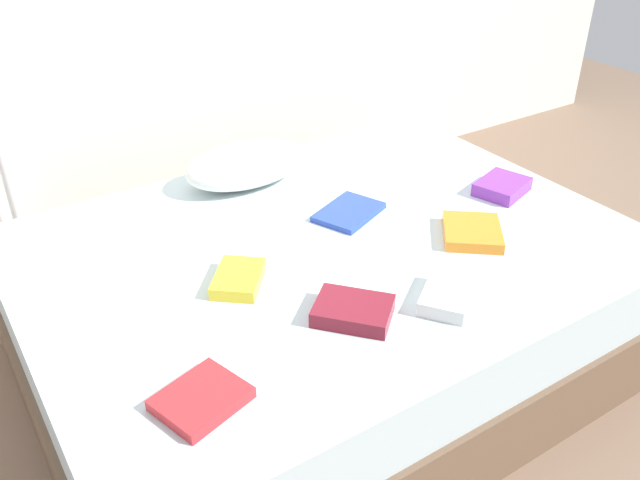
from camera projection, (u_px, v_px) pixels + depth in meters
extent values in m
plane|color=#7F6651|center=(327.00, 356.00, 2.49)|extent=(8.00, 8.00, 0.00)
cube|color=brown|center=(328.00, 326.00, 2.41)|extent=(2.00, 1.50, 0.28)
cube|color=silver|center=(328.00, 269.00, 2.28)|extent=(1.96, 1.46, 0.22)
cylinder|color=white|center=(12.00, 196.00, 2.79)|extent=(0.04, 0.04, 0.55)
ellipsoid|color=white|center=(247.00, 164.00, 2.56)|extent=(0.49, 0.29, 0.15)
cube|color=white|center=(447.00, 296.00, 1.93)|extent=(0.24, 0.22, 0.04)
cube|color=#2847B7|center=(349.00, 212.00, 2.38)|extent=(0.29, 0.25, 0.02)
cube|color=red|center=(201.00, 399.00, 1.58)|extent=(0.24, 0.22, 0.03)
cube|color=maroon|center=(353.00, 311.00, 1.86)|extent=(0.26, 0.26, 0.05)
cube|color=yellow|center=(238.00, 279.00, 2.00)|extent=(0.22, 0.23, 0.04)
cube|color=orange|center=(472.00, 232.00, 2.24)|extent=(0.28, 0.29, 0.04)
cube|color=purple|center=(502.00, 187.00, 2.52)|extent=(0.23, 0.21, 0.05)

